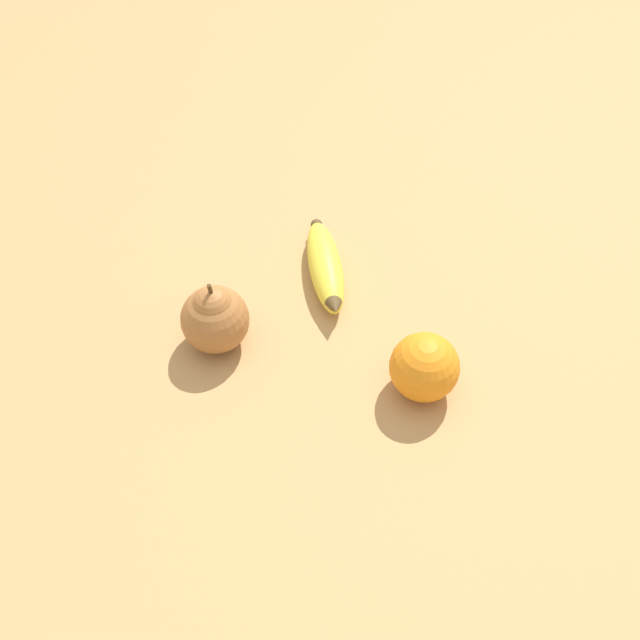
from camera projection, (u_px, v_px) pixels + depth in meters
ground_plane at (238, 389)px, 0.88m from camera, size 3.00×3.00×0.00m
banana at (325, 267)px, 0.98m from camera, size 0.17×0.11×0.04m
orange at (424, 367)px, 0.85m from camera, size 0.08×0.08×0.08m
pear at (215, 317)px, 0.89m from camera, size 0.08×0.08×0.10m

